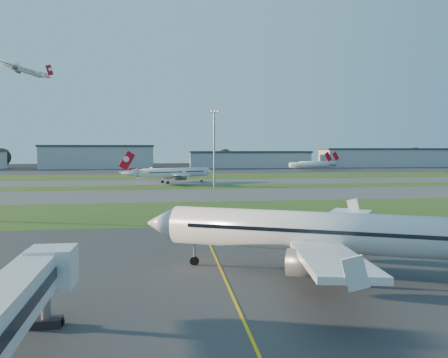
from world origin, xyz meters
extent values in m
plane|color=black|center=(0.00, 0.00, 0.00)|extent=(700.00, 700.00, 0.00)
cube|color=#333335|center=(0.00, 0.00, 0.01)|extent=(300.00, 70.00, 0.01)
cube|color=#34551C|center=(0.00, 52.00, 0.01)|extent=(300.00, 34.00, 0.01)
cube|color=#515154|center=(0.00, 85.00, 0.01)|extent=(300.00, 32.00, 0.01)
cube|color=#34551C|center=(0.00, 110.00, 0.01)|extent=(300.00, 18.00, 0.01)
cube|color=#515154|center=(0.00, 132.00, 0.01)|extent=(300.00, 26.00, 0.01)
cube|color=#34551C|center=(0.00, 165.00, 0.01)|extent=(300.00, 40.00, 0.01)
cube|color=#333335|center=(0.00, 225.00, 0.01)|extent=(400.00, 80.00, 0.01)
cube|color=gold|center=(5.00, 0.00, 0.00)|extent=(0.25, 60.00, 0.02)
cube|color=white|center=(-9.50, -2.60, 4.00)|extent=(3.40, 3.00, 3.00)
cylinder|color=gray|center=(-9.50, -4.50, 1.60)|extent=(0.70, 0.70, 3.20)
cube|color=black|center=(-9.50, -4.50, 0.35)|extent=(2.20, 1.20, 0.70)
cylinder|color=white|center=(15.18, 5.47, 4.54)|extent=(31.35, 16.85, 4.11)
cube|color=white|center=(12.68, -2.88, 4.00)|extent=(7.56, 16.82, 1.67)
cube|color=white|center=(19.66, 12.96, 4.00)|extent=(13.79, 15.80, 1.67)
cylinder|color=slate|center=(12.15, -0.05, 2.81)|extent=(5.16, 4.11, 2.49)
cylinder|color=slate|center=(17.21, 11.43, 2.81)|extent=(5.16, 4.11, 2.49)
cylinder|color=white|center=(1.53, 127.55, 3.94)|extent=(27.11, 14.86, 3.57)
cube|color=#B90B18|center=(-14.72, 120.20, 8.73)|extent=(5.68, 2.81, 7.10)
cube|color=white|center=(-2.43, 134.01, 3.47)|extent=(12.04, 13.66, 1.45)
cube|color=white|center=(3.77, 120.33, 3.47)|extent=(6.68, 14.60, 1.45)
cylinder|color=slate|center=(-0.29, 132.71, 2.44)|extent=(4.48, 3.59, 2.16)
cylinder|color=slate|center=(4.20, 122.79, 2.44)|extent=(4.48, 3.59, 2.16)
cylinder|color=white|center=(-80.00, 213.09, 56.31)|extent=(24.75, 6.56, 3.11)
cube|color=#B90B18|center=(-64.60, 215.30, 60.49)|extent=(5.30, 1.04, 6.20)
cube|color=white|center=(-78.26, 206.72, 55.90)|extent=(8.04, 12.76, 1.26)
cube|color=white|center=(-80.12, 219.69, 55.90)|extent=(4.91, 12.59, 1.26)
cylinder|color=slate|center=(-79.73, 208.33, 55.00)|extent=(3.67, 2.35, 1.88)
cylinder|color=slate|center=(-81.08, 217.73, 55.00)|extent=(3.67, 2.35, 1.88)
cylinder|color=white|center=(83.81, 215.06, 3.20)|extent=(26.08, 8.67, 3.20)
cube|color=#B90B18|center=(96.51, 217.83, 8.00)|extent=(5.12, 1.40, 6.16)
cylinder|color=white|center=(96.18, 235.35, 3.20)|extent=(26.19, 6.87, 3.20)
cube|color=#B90B18|center=(109.05, 237.20, 8.00)|extent=(5.16, 1.03, 6.16)
cylinder|color=gray|center=(15.00, 108.00, 12.50)|extent=(0.60, 0.60, 25.00)
cube|color=gray|center=(15.00, 108.00, 25.40)|extent=(3.20, 0.50, 0.80)
cube|color=#FFF2CC|center=(15.00, 108.00, 25.40)|extent=(2.80, 0.70, 0.35)
cube|color=gray|center=(-45.00, 255.00, 7.00)|extent=(70.00, 22.00, 14.00)
cube|color=#383A3F|center=(-45.00, 255.00, 14.60)|extent=(71.40, 23.00, 1.20)
cube|color=gray|center=(55.00, 255.00, 5.00)|extent=(80.00, 22.00, 10.00)
cube|color=#383A3F|center=(55.00, 255.00, 10.60)|extent=(81.60, 23.00, 1.20)
cube|color=gray|center=(155.00, 255.00, 6.00)|extent=(95.00, 22.00, 12.00)
cube|color=#383A3F|center=(155.00, 255.00, 12.60)|extent=(96.90, 23.00, 1.20)
cylinder|color=black|center=(-110.00, 270.00, 2.20)|extent=(1.00, 1.00, 4.40)
sphere|color=black|center=(-110.00, 270.00, 7.15)|extent=(12.10, 12.10, 12.10)
cylinder|color=black|center=(-20.00, 266.00, 1.80)|extent=(1.00, 1.00, 3.60)
sphere|color=black|center=(-20.00, 266.00, 5.85)|extent=(9.90, 9.90, 9.90)
cylinder|color=black|center=(40.00, 269.00, 2.10)|extent=(1.00, 1.00, 4.20)
sphere|color=black|center=(40.00, 269.00, 6.83)|extent=(11.55, 11.55, 11.55)
cylinder|color=black|center=(115.00, 267.00, 1.90)|extent=(1.00, 1.00, 3.80)
sphere|color=black|center=(115.00, 267.00, 6.17)|extent=(10.45, 10.45, 10.45)
cylinder|color=black|center=(185.00, 271.00, 2.30)|extent=(1.00, 1.00, 4.60)
sphere|color=black|center=(185.00, 271.00, 7.48)|extent=(12.65, 12.65, 12.65)
camera|label=1|loc=(-0.63, -37.01, 13.11)|focal=35.00mm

